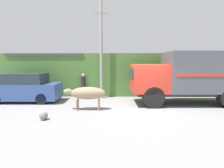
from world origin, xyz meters
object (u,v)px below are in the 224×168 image
at_px(pedestrian_on_hill, 84,84).
at_px(cargo_truck, 193,75).
at_px(brown_cow, 88,93).
at_px(parked_suv, 26,88).
at_px(utility_pole, 102,49).
at_px(roadside_rock, 44,116).

bearing_deg(pedestrian_on_hill, cargo_truck, 171.21).
height_order(brown_cow, parked_suv, parked_suv).
distance_m(cargo_truck, utility_pole, 5.97).
bearing_deg(roadside_rock, cargo_truck, 20.81).
distance_m(parked_suv, roadside_rock, 4.38).
distance_m(cargo_truck, roadside_rock, 8.35).
xyz_separation_m(pedestrian_on_hill, roadside_rock, (-0.95, -4.85, -0.75)).
bearing_deg(parked_suv, utility_pole, 17.97).
distance_m(cargo_truck, pedestrian_on_hill, 7.04).
relative_size(pedestrian_on_hill, utility_pole, 0.26).
height_order(pedestrian_on_hill, utility_pole, utility_pole).
bearing_deg(utility_pole, pedestrian_on_hill, 174.47).
relative_size(parked_suv, utility_pole, 0.66).
xyz_separation_m(pedestrian_on_hill, utility_pole, (1.28, -0.12, 2.46)).
bearing_deg(parked_suv, roadside_rock, -50.75).
relative_size(parked_suv, pedestrian_on_hill, 2.55).
relative_size(cargo_truck, parked_suv, 1.55).
xyz_separation_m(cargo_truck, parked_suv, (-10.18, 0.60, -0.87)).
xyz_separation_m(parked_suv, pedestrian_on_hill, (3.46, 1.33, 0.07)).
relative_size(cargo_truck, pedestrian_on_hill, 3.96).
relative_size(brown_cow, utility_pole, 0.33).
distance_m(pedestrian_on_hill, utility_pole, 2.78).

